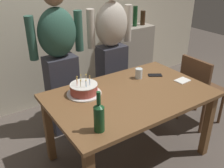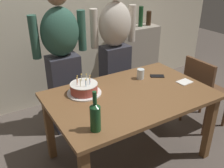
# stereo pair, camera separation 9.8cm
# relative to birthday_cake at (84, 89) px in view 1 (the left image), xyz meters

# --- Properties ---
(ground_plane) EXTENTS (10.00, 10.00, 0.00)m
(ground_plane) POSITION_rel_birthday_cake_xyz_m (0.36, -0.23, -0.79)
(ground_plane) COLOR #564C44
(back_wall) EXTENTS (5.20, 0.10, 2.60)m
(back_wall) POSITION_rel_birthday_cake_xyz_m (0.36, 1.32, 0.51)
(back_wall) COLOR beige
(back_wall) RESTS_ON ground_plane
(dining_table) EXTENTS (1.50, 0.96, 0.74)m
(dining_table) POSITION_rel_birthday_cake_xyz_m (0.36, -0.23, -0.15)
(dining_table) COLOR brown
(dining_table) RESTS_ON ground_plane
(birthday_cake) EXTENTS (0.32, 0.32, 0.18)m
(birthday_cake) POSITION_rel_birthday_cake_xyz_m (0.00, 0.00, 0.00)
(birthday_cake) COLOR white
(birthday_cake) RESTS_ON dining_table
(water_glass_near) EXTENTS (0.07, 0.07, 0.11)m
(water_glass_near) POSITION_rel_birthday_cake_xyz_m (0.64, -0.00, 0.00)
(water_glass_near) COLOR silver
(water_glass_near) RESTS_ON dining_table
(wine_bottle) EXTENTS (0.08, 0.08, 0.32)m
(wine_bottle) POSITION_rel_birthday_cake_xyz_m (-0.17, -0.55, 0.07)
(wine_bottle) COLOR #194723
(wine_bottle) RESTS_ON dining_table
(cell_phone) EXTENTS (0.16, 0.14, 0.01)m
(cell_phone) POSITION_rel_birthday_cake_xyz_m (0.83, -0.05, -0.04)
(cell_phone) COLOR black
(cell_phone) RESTS_ON dining_table
(napkin_stack) EXTENTS (0.15, 0.12, 0.01)m
(napkin_stack) POSITION_rel_birthday_cake_xyz_m (0.97, -0.31, -0.04)
(napkin_stack) COLOR white
(napkin_stack) RESTS_ON dining_table
(person_man_bearded) EXTENTS (0.61, 0.27, 1.66)m
(person_man_bearded) POSITION_rel_birthday_cake_xyz_m (0.03, 0.59, 0.08)
(person_man_bearded) COLOR #33333D
(person_man_bearded) RESTS_ON ground_plane
(person_woman_cardigan) EXTENTS (0.61, 0.27, 1.66)m
(person_woman_cardigan) POSITION_rel_birthday_cake_xyz_m (0.70, 0.59, 0.08)
(person_woman_cardigan) COLOR #33333D
(person_woman_cardigan) RESTS_ON ground_plane
(dining_chair) EXTENTS (0.42, 0.42, 0.87)m
(dining_chair) POSITION_rel_birthday_cake_xyz_m (1.40, -0.21, -0.27)
(dining_chair) COLOR brown
(dining_chair) RESTS_ON ground_plane
(shelf_cabinet) EXTENTS (0.70, 0.30, 1.25)m
(shelf_cabinet) POSITION_rel_birthday_cake_xyz_m (1.38, 1.10, -0.29)
(shelf_cabinet) COLOR #9E9384
(shelf_cabinet) RESTS_ON ground_plane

